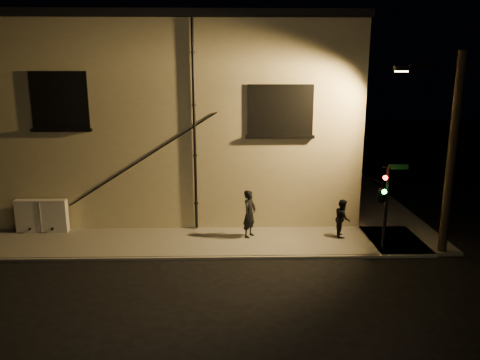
{
  "coord_description": "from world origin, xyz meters",
  "views": [
    {
      "loc": [
        -0.47,
        -15.54,
        6.62
      ],
      "look_at": [
        -0.03,
        1.8,
        2.45
      ],
      "focal_mm": 35.0,
      "sensor_mm": 36.0,
      "label": 1
    }
  ],
  "objects_px": {
    "utility_cabinet": "(42,216)",
    "pedestrian_b": "(342,218)",
    "pedestrian_a": "(249,214)",
    "streetlamp_pole": "(449,150)",
    "traffic_signal": "(382,194)"
  },
  "relations": [
    {
      "from": "utility_cabinet",
      "to": "traffic_signal",
      "type": "relative_size",
      "value": 0.64
    },
    {
      "from": "pedestrian_b",
      "to": "streetlamp_pole",
      "type": "bearing_deg",
      "value": -108.27
    },
    {
      "from": "utility_cabinet",
      "to": "pedestrian_b",
      "type": "bearing_deg",
      "value": -4.05
    },
    {
      "from": "utility_cabinet",
      "to": "streetlamp_pole",
      "type": "height_order",
      "value": "streetlamp_pole"
    },
    {
      "from": "traffic_signal",
      "to": "streetlamp_pole",
      "type": "distance_m",
      "value": 2.71
    },
    {
      "from": "pedestrian_a",
      "to": "pedestrian_b",
      "type": "relative_size",
      "value": 1.25
    },
    {
      "from": "traffic_signal",
      "to": "streetlamp_pole",
      "type": "bearing_deg",
      "value": -1.68
    },
    {
      "from": "pedestrian_a",
      "to": "streetlamp_pole",
      "type": "relative_size",
      "value": 0.26
    },
    {
      "from": "utility_cabinet",
      "to": "streetlamp_pole",
      "type": "xyz_separation_m",
      "value": [
        15.25,
        -2.36,
        3.03
      ]
    },
    {
      "from": "utility_cabinet",
      "to": "streetlamp_pole",
      "type": "relative_size",
      "value": 0.28
    },
    {
      "from": "pedestrian_b",
      "to": "traffic_signal",
      "type": "bearing_deg",
      "value": -138.0
    },
    {
      "from": "pedestrian_a",
      "to": "pedestrian_b",
      "type": "bearing_deg",
      "value": -58.85
    },
    {
      "from": "streetlamp_pole",
      "to": "traffic_signal",
      "type": "bearing_deg",
      "value": 178.32
    },
    {
      "from": "traffic_signal",
      "to": "streetlamp_pole",
      "type": "xyz_separation_m",
      "value": [
        2.2,
        -0.06,
        1.58
      ]
    },
    {
      "from": "utility_cabinet",
      "to": "pedestrian_b",
      "type": "xyz_separation_m",
      "value": [
        12.03,
        -0.85,
        0.08
      ]
    }
  ]
}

